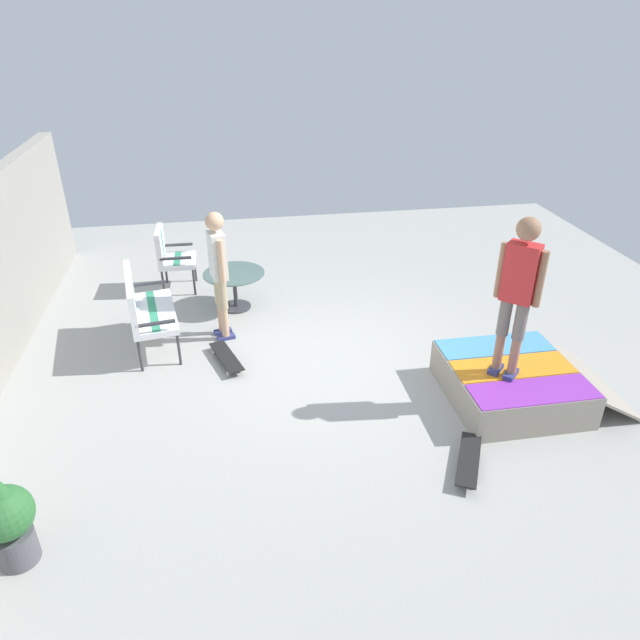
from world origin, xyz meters
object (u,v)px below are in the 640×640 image
(skate_ramp, at_px, (512,382))
(skateboard_by_bench, at_px, (226,357))
(patio_bench, at_px, (143,305))
(potted_plant, at_px, (7,518))
(patio_chair_near_house, at_px, (169,253))
(person_watching, at_px, (218,266))
(person_skater, at_px, (518,286))
(patio_table, at_px, (235,283))
(skateboard_spare, at_px, (469,460))

(skate_ramp, height_order, skateboard_by_bench, skate_ramp)
(patio_bench, xyz_separation_m, potted_plant, (-3.32, 0.74, -0.15))
(patio_bench, relative_size, patio_chair_near_house, 1.29)
(person_watching, xyz_separation_m, skateboard_by_bench, (-0.70, -0.01, -0.95))
(skate_ramp, xyz_separation_m, potted_plant, (-1.43, 4.96, 0.25))
(patio_bench, height_order, person_watching, person_watching)
(person_skater, bearing_deg, person_watching, 55.10)
(patio_bench, xyz_separation_m, patio_table, (0.96, -1.19, -0.21))
(person_watching, bearing_deg, patio_chair_near_house, 24.68)
(patio_table, bearing_deg, person_skater, -136.20)
(patio_bench, distance_m, patio_chair_near_house, 1.80)
(person_watching, height_order, skateboard_by_bench, person_watching)
(person_skater, bearing_deg, patio_bench, 63.63)
(skate_ramp, height_order, person_watching, person_watching)
(person_watching, bearing_deg, skate_ramp, -121.76)
(patio_chair_near_house, relative_size, person_watching, 0.58)
(patio_bench, distance_m, person_skater, 4.58)
(potted_plant, bearing_deg, skateboard_spare, -84.04)
(skate_ramp, relative_size, patio_chair_near_house, 1.91)
(person_watching, relative_size, potted_plant, 1.92)
(skateboard_spare, bearing_deg, potted_plant, 95.96)
(patio_bench, relative_size, person_skater, 0.74)
(patio_chair_near_house, bearing_deg, skateboard_spare, -146.75)
(patio_bench, height_order, person_skater, person_skater)
(person_skater, bearing_deg, skateboard_spare, 141.19)
(skate_ramp, height_order, patio_chair_near_house, patio_chair_near_house)
(person_skater, bearing_deg, skateboard_by_bench, 64.89)
(patio_bench, bearing_deg, person_skater, -116.37)
(skateboard_by_bench, bearing_deg, potted_plant, 147.45)
(patio_table, xyz_separation_m, person_watching, (-0.84, 0.20, 0.63))
(person_watching, bearing_deg, skateboard_spare, -142.61)
(patio_table, relative_size, person_skater, 0.50)
(person_watching, bearing_deg, patio_table, -13.10)
(patio_table, bearing_deg, patio_chair_near_house, 49.30)
(skate_ramp, height_order, person_skater, person_skater)
(patio_bench, bearing_deg, patio_chair_near_house, -7.39)
(patio_bench, xyz_separation_m, patio_chair_near_house, (1.78, -0.23, -0.00))
(potted_plant, bearing_deg, skateboard_by_bench, -32.55)
(skateboard_spare, height_order, potted_plant, potted_plant)
(patio_chair_near_house, height_order, skateboard_spare, patio_chair_near_house)
(skateboard_by_bench, xyz_separation_m, skateboard_spare, (-2.31, -2.29, 0.00))
(skate_ramp, xyz_separation_m, skateboard_by_bench, (1.30, 3.22, -0.13))
(person_skater, relative_size, skateboard_by_bench, 2.17)
(patio_chair_near_house, relative_size, patio_table, 1.13)
(patio_bench, bearing_deg, patio_table, -51.30)
(skate_ramp, distance_m, patio_bench, 4.65)
(patio_table, height_order, skateboard_spare, patio_table)
(patio_chair_near_house, relative_size, skateboard_spare, 1.27)
(skate_ramp, relative_size, skateboard_spare, 2.42)
(patio_bench, height_order, skateboard_by_bench, patio_bench)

